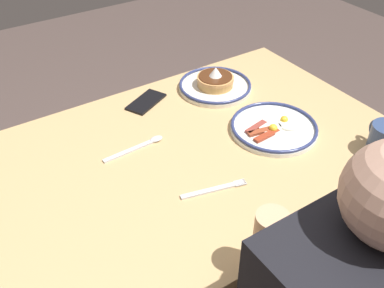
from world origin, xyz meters
The scene contains 6 objects.
dining_table centered at (0.00, 0.00, 0.63)m, with size 1.31×0.83×0.73m.
plate_near_main centered at (-0.29, -0.25, 0.75)m, with size 0.26×0.26×0.09m.
plate_center_pancakes centered at (-0.29, 0.05, 0.74)m, with size 0.27×0.27×0.04m.
cell_phone centered at (-0.04, -0.31, 0.73)m, with size 0.14×0.07×0.01m, color black.
fork_near centered at (0.01, 0.16, 0.73)m, with size 0.18×0.06×0.01m.
tea_spoon centered at (0.08, -0.10, 0.73)m, with size 0.20×0.03×0.01m.
Camera 1 is at (0.53, 0.84, 1.54)m, focal length 41.71 mm.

